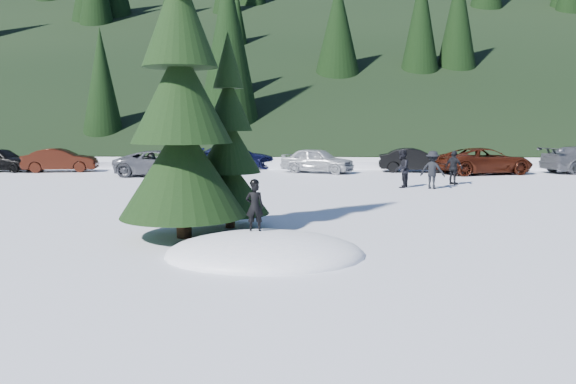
{
  "coord_description": "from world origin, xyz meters",
  "views": [
    {
      "loc": [
        0.87,
        -12.24,
        2.98
      ],
      "look_at": [
        0.45,
        2.48,
        1.1
      ],
      "focal_mm": 35.0,
      "sensor_mm": 36.0,
      "label": 1
    }
  ],
  "objects_px": {
    "car_5": "(415,160)",
    "car_0": "(0,160)",
    "adult_2": "(432,170)",
    "car_3": "(235,157)",
    "car_6": "(485,161)",
    "spruce_tall": "(181,107)",
    "adult_0": "(402,169)",
    "car_4": "(318,160)",
    "car_2": "(162,163)",
    "car_1": "(61,160)",
    "spruce_short": "(229,152)",
    "adult_1": "(454,168)",
    "child_skier": "(255,206)"
  },
  "relations": [
    {
      "from": "spruce_tall",
      "to": "adult_2",
      "type": "distance_m",
      "value": 13.94
    },
    {
      "from": "adult_0",
      "to": "car_6",
      "type": "distance_m",
      "value": 8.75
    },
    {
      "from": "car_2",
      "to": "car_5",
      "type": "distance_m",
      "value": 14.4
    },
    {
      "from": "spruce_short",
      "to": "car_3",
      "type": "xyz_separation_m",
      "value": [
        -2.15,
        18.87,
        -1.37
      ]
    },
    {
      "from": "adult_0",
      "to": "adult_2",
      "type": "xyz_separation_m",
      "value": [
        1.28,
        -0.37,
        -0.02
      ]
    },
    {
      "from": "spruce_short",
      "to": "car_0",
      "type": "relative_size",
      "value": 1.3
    },
    {
      "from": "car_5",
      "to": "car_0",
      "type": "bearing_deg",
      "value": 96.86
    },
    {
      "from": "car_3",
      "to": "car_5",
      "type": "relative_size",
      "value": 1.2
    },
    {
      "from": "child_skier",
      "to": "car_2",
      "type": "distance_m",
      "value": 18.57
    },
    {
      "from": "car_4",
      "to": "car_6",
      "type": "bearing_deg",
      "value": -70.87
    },
    {
      "from": "car_0",
      "to": "car_3",
      "type": "distance_m",
      "value": 13.76
    },
    {
      "from": "spruce_tall",
      "to": "adult_2",
      "type": "bearing_deg",
      "value": 50.67
    },
    {
      "from": "adult_2",
      "to": "car_0",
      "type": "xyz_separation_m",
      "value": [
        -23.47,
        7.73,
        -0.13
      ]
    },
    {
      "from": "spruce_tall",
      "to": "spruce_short",
      "type": "xyz_separation_m",
      "value": [
        1.0,
        1.4,
        -1.22
      ]
    },
    {
      "from": "spruce_short",
      "to": "car_3",
      "type": "distance_m",
      "value": 19.04
    },
    {
      "from": "car_4",
      "to": "car_3",
      "type": "bearing_deg",
      "value": 88.7
    },
    {
      "from": "adult_0",
      "to": "car_5",
      "type": "distance_m",
      "value": 8.01
    },
    {
      "from": "adult_1",
      "to": "adult_2",
      "type": "distance_m",
      "value": 2.1
    },
    {
      "from": "adult_1",
      "to": "car_5",
      "type": "bearing_deg",
      "value": -34.71
    },
    {
      "from": "adult_0",
      "to": "adult_2",
      "type": "distance_m",
      "value": 1.33
    },
    {
      "from": "car_0",
      "to": "car_4",
      "type": "xyz_separation_m",
      "value": [
        18.61,
        -0.25,
        0.01
      ]
    },
    {
      "from": "car_2",
      "to": "car_3",
      "type": "xyz_separation_m",
      "value": [
        3.46,
        4.35,
        0.04
      ]
    },
    {
      "from": "adult_0",
      "to": "adult_2",
      "type": "bearing_deg",
      "value": 97.08
    },
    {
      "from": "spruce_short",
      "to": "car_5",
      "type": "xyz_separation_m",
      "value": [
        8.52,
        17.31,
        -1.41
      ]
    },
    {
      "from": "car_3",
      "to": "car_6",
      "type": "height_order",
      "value": "car_6"
    },
    {
      "from": "car_4",
      "to": "adult_2",
      "type": "bearing_deg",
      "value": -124.68
    },
    {
      "from": "adult_1",
      "to": "car_6",
      "type": "xyz_separation_m",
      "value": [
        3.12,
        5.35,
        -0.06
      ]
    },
    {
      "from": "car_2",
      "to": "car_5",
      "type": "xyz_separation_m",
      "value": [
        14.13,
        2.78,
        -0.0
      ]
    },
    {
      "from": "adult_2",
      "to": "car_6",
      "type": "distance_m",
      "value": 8.28
    },
    {
      "from": "adult_2",
      "to": "car_0",
      "type": "height_order",
      "value": "adult_2"
    },
    {
      "from": "car_3",
      "to": "car_5",
      "type": "height_order",
      "value": "car_3"
    },
    {
      "from": "adult_1",
      "to": "car_2",
      "type": "distance_m",
      "value": 15.12
    },
    {
      "from": "car_0",
      "to": "car_3",
      "type": "height_order",
      "value": "car_3"
    },
    {
      "from": "car_1",
      "to": "car_2",
      "type": "xyz_separation_m",
      "value": [
        6.56,
        -2.35,
        0.01
      ]
    },
    {
      "from": "adult_0",
      "to": "adult_1",
      "type": "xyz_separation_m",
      "value": [
        2.63,
        1.24,
        -0.05
      ]
    },
    {
      "from": "spruce_short",
      "to": "adult_1",
      "type": "bearing_deg",
      "value": 50.1
    },
    {
      "from": "spruce_tall",
      "to": "adult_0",
      "type": "distance_m",
      "value": 13.48
    },
    {
      "from": "car_6",
      "to": "car_5",
      "type": "bearing_deg",
      "value": 58.17
    },
    {
      "from": "car_0",
      "to": "car_4",
      "type": "distance_m",
      "value": 18.62
    },
    {
      "from": "spruce_tall",
      "to": "car_2",
      "type": "xyz_separation_m",
      "value": [
        -4.61,
        15.92,
        -2.63
      ]
    },
    {
      "from": "adult_2",
      "to": "car_3",
      "type": "relative_size",
      "value": 0.33
    },
    {
      "from": "adult_1",
      "to": "adult_2",
      "type": "bearing_deg",
      "value": 100.62
    },
    {
      "from": "adult_0",
      "to": "car_1",
      "type": "distance_m",
      "value": 19.96
    },
    {
      "from": "child_skier",
      "to": "adult_0",
      "type": "distance_m",
      "value": 13.58
    },
    {
      "from": "adult_2",
      "to": "car_3",
      "type": "distance_m",
      "value": 13.79
    },
    {
      "from": "spruce_short",
      "to": "adult_2",
      "type": "xyz_separation_m",
      "value": [
        7.69,
        9.21,
        -1.27
      ]
    },
    {
      "from": "spruce_tall",
      "to": "adult_1",
      "type": "relative_size",
      "value": 5.39
    },
    {
      "from": "adult_2",
      "to": "car_4",
      "type": "bearing_deg",
      "value": -31.27
    },
    {
      "from": "adult_2",
      "to": "car_6",
      "type": "relative_size",
      "value": 0.32
    },
    {
      "from": "car_1",
      "to": "car_2",
      "type": "distance_m",
      "value": 6.97
    }
  ]
}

